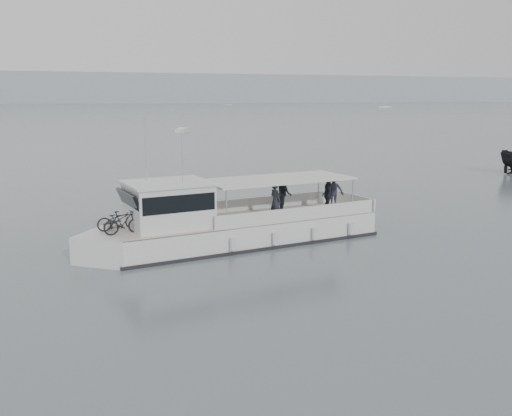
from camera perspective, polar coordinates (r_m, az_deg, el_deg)
name	(u,v)px	position (r m, az deg, el deg)	size (l,w,h in m)	color
ground	(207,247)	(25.92, -4.95, -3.92)	(1400.00, 1400.00, 0.00)	slate
headland	(51,88)	(584.27, -19.79, 11.20)	(1400.00, 90.00, 28.00)	#939EA8
tour_boat	(221,225)	(25.92, -3.48, -1.66)	(14.39, 5.16, 5.99)	silver
moored_fleet	(80,115)	(208.19, -17.17, 8.89)	(367.07, 346.74, 9.85)	silver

